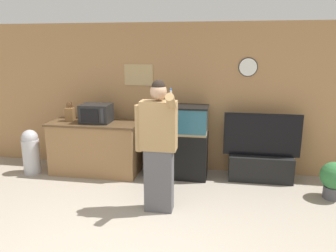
# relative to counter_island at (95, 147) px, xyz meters

# --- Properties ---
(wall_back_paneled) EXTENTS (10.00, 0.08, 2.60)m
(wall_back_paneled) POSITION_rel_counter_island_xyz_m (1.13, 0.49, 0.84)
(wall_back_paneled) COLOR #A87A4C
(wall_back_paneled) RESTS_ON ground_plane
(counter_island) EXTENTS (1.56, 0.67, 0.92)m
(counter_island) POSITION_rel_counter_island_xyz_m (0.00, 0.00, 0.00)
(counter_island) COLOR olive
(counter_island) RESTS_ON ground_plane
(microwave) EXTENTS (0.50, 0.39, 0.31)m
(microwave) POSITION_rel_counter_island_xyz_m (0.05, -0.01, 0.62)
(microwave) COLOR black
(microwave) RESTS_ON counter_island
(knife_block) EXTENTS (0.14, 0.12, 0.34)m
(knife_block) POSITION_rel_counter_island_xyz_m (-0.44, 0.01, 0.58)
(knife_block) COLOR brown
(knife_block) RESTS_ON counter_island
(aquarium_on_stand) EXTENTS (1.01, 0.49, 1.24)m
(aquarium_on_stand) POSITION_rel_counter_island_xyz_m (1.46, 0.08, 0.16)
(aquarium_on_stand) COLOR black
(aquarium_on_stand) RESTS_ON ground_plane
(tv_on_stand) EXTENTS (1.25, 0.40, 1.14)m
(tv_on_stand) POSITION_rel_counter_island_xyz_m (2.85, 0.15, -0.13)
(tv_on_stand) COLOR black
(tv_on_stand) RESTS_ON ground_plane
(person_standing) EXTENTS (0.56, 0.42, 1.79)m
(person_standing) POSITION_rel_counter_island_xyz_m (1.37, -1.17, 0.47)
(person_standing) COLOR #515156
(person_standing) RESTS_ON ground_plane
(potted_plant) EXTENTS (0.41, 0.41, 0.56)m
(potted_plant) POSITION_rel_counter_island_xyz_m (3.84, -0.39, -0.15)
(potted_plant) COLOR #4C4C51
(potted_plant) RESTS_ON ground_plane
(trash_bin) EXTENTS (0.30, 0.30, 0.79)m
(trash_bin) POSITION_rel_counter_island_xyz_m (-1.12, -0.21, -0.06)
(trash_bin) COLOR #B7B7BC
(trash_bin) RESTS_ON ground_plane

